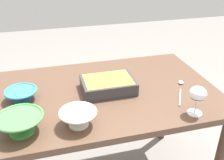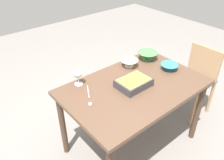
{
  "view_description": "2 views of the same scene",
  "coord_description": "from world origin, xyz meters",
  "px_view_note": "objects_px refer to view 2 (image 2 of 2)",
  "views": [
    {
      "loc": [
        -0.3,
        -1.29,
        1.54
      ],
      "look_at": [
        0.03,
        -0.05,
        0.87
      ],
      "focal_mm": 41.73,
      "sensor_mm": 36.0,
      "label": 1
    },
    {
      "loc": [
        1.26,
        1.19,
        1.97
      ],
      "look_at": [
        0.14,
        -0.16,
        0.81
      ],
      "focal_mm": 36.76,
      "sensor_mm": 36.0,
      "label": 2
    }
  ],
  "objects_px": {
    "chair": "(196,77)",
    "wine_glass": "(78,74)",
    "casserole_dish": "(134,82)",
    "small_bowl": "(148,55)",
    "serving_bowl": "(129,63)",
    "mixing_bowl": "(169,66)",
    "dining_table": "(134,94)",
    "serving_spoon": "(89,99)"
  },
  "relations": [
    {
      "from": "casserole_dish",
      "to": "mixing_bowl",
      "type": "xyz_separation_m",
      "value": [
        -0.48,
        0.02,
        -0.0
      ]
    },
    {
      "from": "dining_table",
      "to": "wine_glass",
      "type": "bearing_deg",
      "value": -41.84
    },
    {
      "from": "dining_table",
      "to": "chair",
      "type": "bearing_deg",
      "value": 176.84
    },
    {
      "from": "dining_table",
      "to": "chair",
      "type": "xyz_separation_m",
      "value": [
        -1.0,
        0.06,
        -0.21
      ]
    },
    {
      "from": "casserole_dish",
      "to": "mixing_bowl",
      "type": "height_order",
      "value": "casserole_dish"
    },
    {
      "from": "small_bowl",
      "to": "serving_spoon",
      "type": "distance_m",
      "value": 0.91
    },
    {
      "from": "dining_table",
      "to": "wine_glass",
      "type": "distance_m",
      "value": 0.55
    },
    {
      "from": "small_bowl",
      "to": "serving_bowl",
      "type": "bearing_deg",
      "value": -3.26
    },
    {
      "from": "dining_table",
      "to": "small_bowl",
      "type": "xyz_separation_m",
      "value": [
        -0.46,
        -0.27,
        0.14
      ]
    },
    {
      "from": "dining_table",
      "to": "chair",
      "type": "height_order",
      "value": "chair"
    },
    {
      "from": "chair",
      "to": "serving_spoon",
      "type": "height_order",
      "value": "chair"
    },
    {
      "from": "casserole_dish",
      "to": "small_bowl",
      "type": "height_order",
      "value": "small_bowl"
    },
    {
      "from": "casserole_dish",
      "to": "serving_bowl",
      "type": "xyz_separation_m",
      "value": [
        -0.22,
        -0.29,
        0.0
      ]
    },
    {
      "from": "dining_table",
      "to": "wine_glass",
      "type": "height_order",
      "value": "wine_glass"
    },
    {
      "from": "casserole_dish",
      "to": "serving_spoon",
      "type": "xyz_separation_m",
      "value": [
        0.42,
        -0.09,
        -0.03
      ]
    },
    {
      "from": "wine_glass",
      "to": "serving_spoon",
      "type": "xyz_separation_m",
      "value": [
        0.06,
        0.25,
        -0.1
      ]
    },
    {
      "from": "wine_glass",
      "to": "serving_spoon",
      "type": "relative_size",
      "value": 0.6
    },
    {
      "from": "dining_table",
      "to": "small_bowl",
      "type": "height_order",
      "value": "small_bowl"
    },
    {
      "from": "wine_glass",
      "to": "serving_bowl",
      "type": "relative_size",
      "value": 0.86
    },
    {
      "from": "chair",
      "to": "serving_bowl",
      "type": "bearing_deg",
      "value": -22.98
    },
    {
      "from": "wine_glass",
      "to": "small_bowl",
      "type": "height_order",
      "value": "wine_glass"
    },
    {
      "from": "small_bowl",
      "to": "serving_bowl",
      "type": "distance_m",
      "value": 0.26
    },
    {
      "from": "dining_table",
      "to": "wine_glass",
      "type": "xyz_separation_m",
      "value": [
        0.38,
        -0.34,
        0.2
      ]
    },
    {
      "from": "chair",
      "to": "wine_glass",
      "type": "height_order",
      "value": "wine_glass"
    },
    {
      "from": "chair",
      "to": "serving_bowl",
      "type": "relative_size",
      "value": 4.67
    },
    {
      "from": "small_bowl",
      "to": "chair",
      "type": "bearing_deg",
      "value": 149.09
    },
    {
      "from": "dining_table",
      "to": "serving_spoon",
      "type": "relative_size",
      "value": 5.06
    },
    {
      "from": "chair",
      "to": "small_bowl",
      "type": "bearing_deg",
      "value": -30.91
    },
    {
      "from": "dining_table",
      "to": "serving_spoon",
      "type": "height_order",
      "value": "serving_spoon"
    },
    {
      "from": "dining_table",
      "to": "casserole_dish",
      "type": "relative_size",
      "value": 4.34
    },
    {
      "from": "dining_table",
      "to": "serving_bowl",
      "type": "xyz_separation_m",
      "value": [
        -0.2,
        -0.29,
        0.14
      ]
    },
    {
      "from": "dining_table",
      "to": "small_bowl",
      "type": "bearing_deg",
      "value": -149.38
    },
    {
      "from": "casserole_dish",
      "to": "serving_spoon",
      "type": "distance_m",
      "value": 0.43
    },
    {
      "from": "dining_table",
      "to": "mixing_bowl",
      "type": "height_order",
      "value": "mixing_bowl"
    },
    {
      "from": "chair",
      "to": "mixing_bowl",
      "type": "distance_m",
      "value": 0.63
    },
    {
      "from": "mixing_bowl",
      "to": "serving_bowl",
      "type": "height_order",
      "value": "serving_bowl"
    },
    {
      "from": "chair",
      "to": "wine_glass",
      "type": "bearing_deg",
      "value": -16.06
    },
    {
      "from": "wine_glass",
      "to": "mixing_bowl",
      "type": "distance_m",
      "value": 0.93
    },
    {
      "from": "mixing_bowl",
      "to": "small_bowl",
      "type": "bearing_deg",
      "value": -88.11
    },
    {
      "from": "dining_table",
      "to": "mixing_bowl",
      "type": "xyz_separation_m",
      "value": [
        -0.47,
        0.02,
        0.13
      ]
    },
    {
      "from": "mixing_bowl",
      "to": "small_bowl",
      "type": "distance_m",
      "value": 0.29
    },
    {
      "from": "mixing_bowl",
      "to": "serving_bowl",
      "type": "relative_size",
      "value": 0.99
    }
  ]
}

